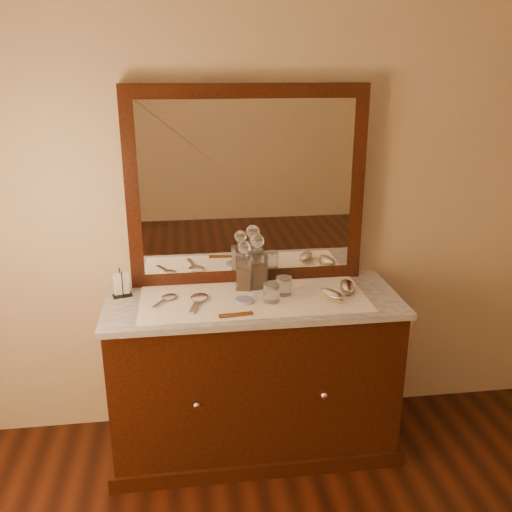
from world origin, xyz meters
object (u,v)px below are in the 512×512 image
object	(u,v)px
dresser_cabinet	(253,376)
comb	(236,315)
decanter_left	(244,271)
decanter_right	(257,267)
brush_far	(347,287)
pin_dish	(244,300)
mirror_frame	(247,187)
brush_near	(331,295)
napkin_rack	(122,286)
hand_mirror_inner	(198,299)
hand_mirror_outer	(167,298)

from	to	relation	value
dresser_cabinet	comb	bearing A→B (deg)	-117.36
decanter_left	decanter_right	xyz separation A→B (m)	(0.07, 0.01, 0.01)
comb	brush_far	xyz separation A→B (m)	(0.58, 0.21, 0.02)
dresser_cabinet	decanter_right	distance (m)	0.57
pin_dish	decanter_left	distance (m)	0.19
dresser_cabinet	pin_dish	distance (m)	0.46
pin_dish	mirror_frame	bearing A→B (deg)	80.34
decanter_right	brush_near	size ratio (longest dim) A/B	1.72
comb	napkin_rack	xyz separation A→B (m)	(-0.53, 0.31, 0.05)
dresser_cabinet	mirror_frame	size ratio (longest dim) A/B	1.17
napkin_rack	decanter_right	distance (m)	0.68
decanter_right	brush_far	bearing A→B (deg)	-14.32
brush_near	hand_mirror_inner	distance (m)	0.64
hand_mirror_outer	hand_mirror_inner	xyz separation A→B (m)	(0.15, -0.04, 0.00)
brush_far	hand_mirror_inner	size ratio (longest dim) A/B	0.70
dresser_cabinet	decanter_left	xyz separation A→B (m)	(-0.03, 0.11, 0.54)
brush_far	hand_mirror_outer	size ratio (longest dim) A/B	0.93
dresser_cabinet	mirror_frame	bearing A→B (deg)	90.00
brush_far	hand_mirror_outer	distance (m)	0.89
brush_near	brush_far	size ratio (longest dim) A/B	1.00
decanter_left	decanter_right	size ratio (longest dim) A/B	0.89
dresser_cabinet	napkin_rack	xyz separation A→B (m)	(-0.64, 0.11, 0.50)
mirror_frame	pin_dish	bearing A→B (deg)	-99.66
comb	napkin_rack	size ratio (longest dim) A/B	1.13
decanter_left	decanter_right	bearing A→B (deg)	8.42
decanter_left	hand_mirror_outer	size ratio (longest dim) A/B	1.42
decanter_right	hand_mirror_inner	distance (m)	0.35
decanter_right	brush_near	world-z (taller)	decanter_right
dresser_cabinet	hand_mirror_outer	bearing A→B (deg)	177.16
napkin_rack	brush_far	xyz separation A→B (m)	(1.12, -0.10, -0.03)
comb	decanter_right	world-z (taller)	decanter_right
dresser_cabinet	brush_far	world-z (taller)	brush_far
mirror_frame	hand_mirror_outer	world-z (taller)	mirror_frame
dresser_cabinet	napkin_rack	bearing A→B (deg)	170.59
brush_near	hand_mirror_inner	size ratio (longest dim) A/B	0.70
dresser_cabinet	napkin_rack	size ratio (longest dim) A/B	10.09
mirror_frame	brush_far	xyz separation A→B (m)	(0.48, -0.24, -0.47)
decanter_right	pin_dish	bearing A→B (deg)	-115.89
decanter_right	brush_far	distance (m)	0.46
dresser_cabinet	decanter_right	world-z (taller)	decanter_right
decanter_left	decanter_right	world-z (taller)	decanter_right
napkin_rack	brush_far	world-z (taller)	napkin_rack
napkin_rack	brush_near	bearing A→B (deg)	-10.33
napkin_rack	decanter_left	size ratio (longest dim) A/B	0.55
pin_dish	hand_mirror_inner	bearing A→B (deg)	169.83
hand_mirror_outer	hand_mirror_inner	bearing A→B (deg)	-14.10
mirror_frame	hand_mirror_outer	bearing A→B (deg)	-151.73
pin_dish	brush_far	size ratio (longest dim) A/B	0.53
mirror_frame	brush_near	distance (m)	0.69
decanter_left	brush_far	world-z (taller)	decanter_left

